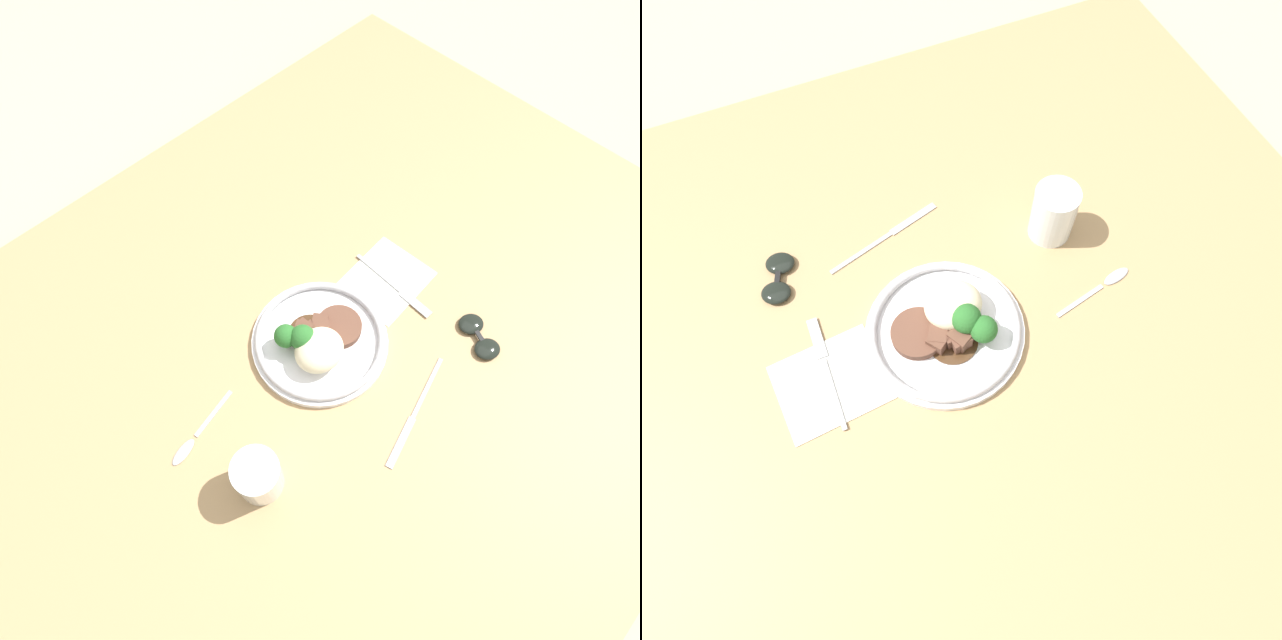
% 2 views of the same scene
% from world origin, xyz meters
% --- Properties ---
extents(ground_plane, '(8.00, 8.00, 0.00)m').
position_xyz_m(ground_plane, '(0.00, 0.00, 0.00)').
color(ground_plane, tan).
extents(dining_table, '(1.46, 1.18, 0.03)m').
position_xyz_m(dining_table, '(0.00, 0.00, 0.02)').
color(dining_table, tan).
rests_on(dining_table, ground).
extents(napkin, '(0.16, 0.14, 0.00)m').
position_xyz_m(napkin, '(-0.13, -0.01, 0.03)').
color(napkin, silver).
rests_on(napkin, dining_table).
extents(plate, '(0.24, 0.24, 0.07)m').
position_xyz_m(plate, '(0.05, -0.01, 0.05)').
color(plate, white).
rests_on(plate, dining_table).
extents(juice_glass, '(0.07, 0.07, 0.10)m').
position_xyz_m(juice_glass, '(0.27, 0.09, 0.07)').
color(juice_glass, '#F4AD19').
rests_on(juice_glass, dining_table).
extents(fork, '(0.02, 0.18, 0.00)m').
position_xyz_m(fork, '(-0.13, 0.02, 0.03)').
color(fork, '#ADADB2').
rests_on(fork, napkin).
extents(knife, '(0.20, 0.07, 0.00)m').
position_xyz_m(knife, '(0.03, 0.19, 0.03)').
color(knife, '#ADADB2').
rests_on(knife, dining_table).
extents(spoon, '(0.14, 0.04, 0.01)m').
position_xyz_m(spoon, '(0.31, -0.03, 0.03)').
color(spoon, '#ADADB2').
rests_on(spoon, dining_table).
extents(sunglasses, '(0.08, 0.10, 0.01)m').
position_xyz_m(sunglasses, '(-0.16, 0.18, 0.04)').
color(sunglasses, black).
rests_on(sunglasses, dining_table).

